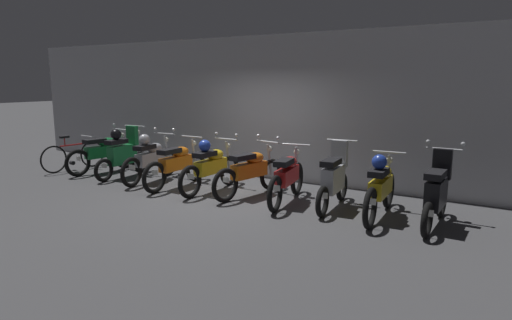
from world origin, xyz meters
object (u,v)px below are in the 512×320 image
Objects in this scene: motorbike_slot_2 at (151,158)px; motorbike_slot_8 at (381,186)px; motorbike_slot_3 at (177,164)px; bicycle at (73,156)px; motorbike_slot_6 at (287,177)px; motorbike_slot_9 at (437,193)px; motorbike_slot_7 at (334,179)px; motorbike_slot_0 at (103,152)px; motorbike_slot_1 at (123,153)px; motorbike_slot_5 at (250,171)px; motorbike_slot_4 at (211,166)px.

motorbike_slot_2 is 1.00× the size of motorbike_slot_8.
motorbike_slot_3 is 3.43m from bicycle.
motorbike_slot_3 is 1.00× the size of motorbike_slot_8.
motorbike_slot_6 is 2.58m from motorbike_slot_9.
motorbike_slot_9 is at bearing -0.14° from motorbike_slot_2.
motorbike_slot_7 reaches higher than motorbike_slot_3.
motorbike_slot_0 and motorbike_slot_2 have the same top height.
motorbike_slot_1 is 4.29m from motorbike_slot_6.
motorbike_slot_5 is 5.16m from bicycle.
motorbike_slot_0 reaches higher than motorbike_slot_8.
motorbike_slot_6 is (5.14, -0.11, -0.00)m from motorbike_slot_0.
motorbike_slot_1 is 1.72m from motorbike_slot_3.
motorbike_slot_9 is at bearing -0.91° from motorbike_slot_0.
motorbike_slot_3 is at bearing -4.97° from motorbike_slot_0.
motorbike_slot_9 is (0.86, -0.00, 0.00)m from motorbike_slot_8.
motorbike_slot_2 is at bearing 2.31° from bicycle.
motorbike_slot_0 is 1.01× the size of motorbike_slot_5.
motorbike_slot_6 is 1.15× the size of motorbike_slot_9.
motorbike_slot_5 is at bearing 1.90° from bicycle.
motorbike_slot_1 is 3.44m from motorbike_slot_5.
motorbike_slot_7 is at bearing 1.53° from motorbike_slot_5.
motorbike_slot_3 is at bearing -176.18° from motorbike_slot_7.
motorbike_slot_0 is at bearing 179.09° from motorbike_slot_9.
motorbike_slot_6 is at bearing -172.17° from motorbike_slot_7.
motorbike_slot_4 is 1.01× the size of motorbike_slot_5.
motorbike_slot_1 is 2.58m from motorbike_slot_4.
motorbike_slot_5 is at bearing -178.47° from motorbike_slot_7.
motorbike_slot_1 is 0.97× the size of bicycle.
motorbike_slot_3 is 2.57m from motorbike_slot_6.
motorbike_slot_3 reaches higher than bicycle.
motorbike_slot_7 is at bearing 1.55° from motorbike_slot_1.
motorbike_slot_7 is (5.15, 0.14, -0.04)m from motorbike_slot_1.
motorbike_slot_0 is 0.90m from bicycle.
motorbike_slot_7 is (0.86, 0.12, 0.03)m from motorbike_slot_6.
motorbike_slot_8 is at bearing -0.14° from motorbike_slot_2.
motorbike_slot_5 is 2.57m from motorbike_slot_8.
bicycle is at bearing -166.17° from motorbike_slot_0.
motorbike_slot_0 is 1.16× the size of motorbike_slot_1.
motorbike_slot_3 is at bearing -173.93° from motorbike_slot_5.
motorbike_slot_5 is at bearing 7.71° from motorbike_slot_4.
motorbike_slot_0 is 6.00m from motorbike_slot_7.
motorbike_slot_7 is (3.43, 0.23, 0.03)m from motorbike_slot_3.
motorbike_slot_1 is 0.86× the size of motorbike_slot_4.
motorbike_slot_9 reaches higher than motorbike_slot_8.
motorbike_slot_0 is at bearing 176.39° from motorbike_slot_2.
motorbike_slot_1 is at bearing -179.91° from motorbike_slot_9.
motorbike_slot_1 is at bearing -8.91° from motorbike_slot_0.
motorbike_slot_7 is (2.57, 0.16, -0.00)m from motorbike_slot_4.
motorbike_slot_1 is 1.73m from bicycle.
motorbike_slot_0 is 1.16× the size of motorbike_slot_9.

